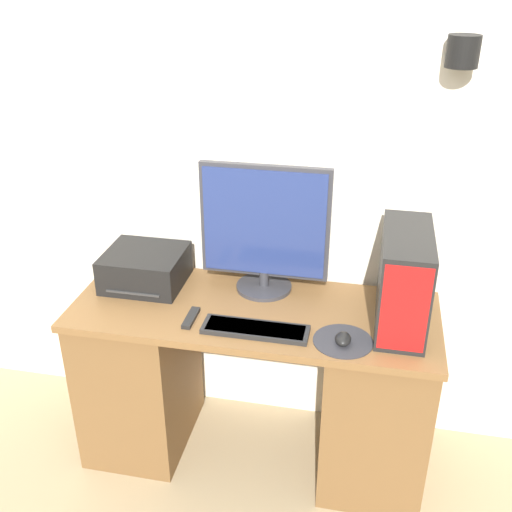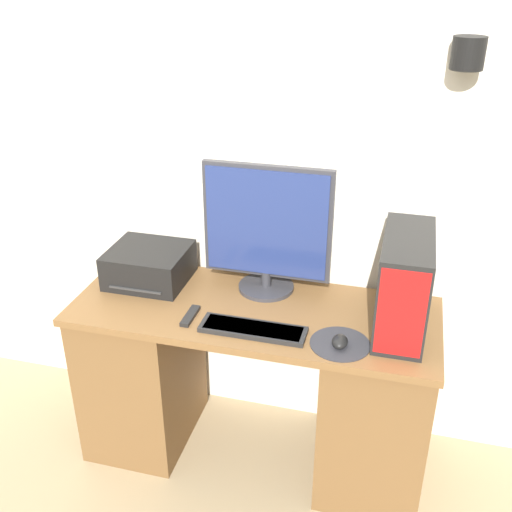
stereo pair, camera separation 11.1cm
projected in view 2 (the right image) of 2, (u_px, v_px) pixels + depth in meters
ground_plane at (236, 498)px, 2.43m from camera, size 12.00×12.00×0.00m
wall_back at (275, 133)px, 2.34m from camera, size 6.40×0.16×2.70m
desk at (254, 381)px, 2.50m from camera, size 1.43×0.55×0.74m
monitor at (267, 228)px, 2.35m from camera, size 0.52×0.23×0.53m
keyboard at (253, 329)px, 2.19m from camera, size 0.39×0.11×0.02m
mousepad at (340, 344)px, 2.12m from camera, size 0.22×0.22×0.00m
mouse at (340, 342)px, 2.09m from camera, size 0.06×0.08×0.04m
computer_tower at (404, 284)px, 2.14m from camera, size 0.17×0.43×0.36m
printer at (149, 265)px, 2.51m from camera, size 0.32×0.30×0.14m
remote_control at (190, 316)px, 2.27m from camera, size 0.03×0.14×0.02m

